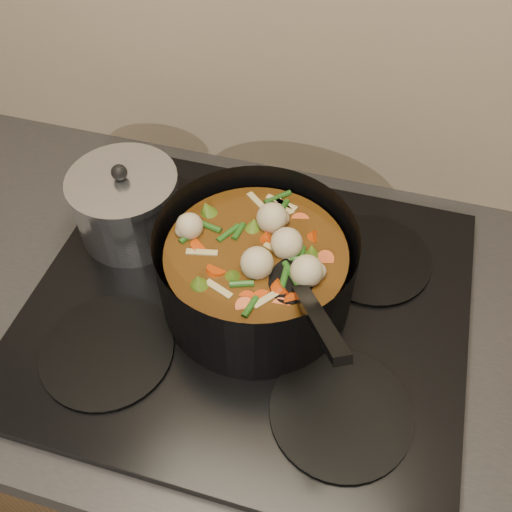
# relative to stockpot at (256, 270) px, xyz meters

# --- Properties ---
(counter) EXTENTS (2.64, 0.64, 0.91)m
(counter) POSITION_rel_stockpot_xyz_m (-0.01, -0.01, -0.54)
(counter) COLOR brown
(counter) RESTS_ON ground
(stovetop) EXTENTS (0.62, 0.54, 0.03)m
(stovetop) POSITION_rel_stockpot_xyz_m (-0.01, -0.01, -0.07)
(stovetop) COLOR black
(stovetop) RESTS_ON counter
(stockpot) EXTENTS (0.33, 0.36, 0.20)m
(stockpot) POSITION_rel_stockpot_xyz_m (0.00, 0.00, 0.00)
(stockpot) COLOR black
(stockpot) RESTS_ON stovetop
(saucepan) EXTENTS (0.17, 0.17, 0.14)m
(saucepan) POSITION_rel_stockpot_xyz_m (-0.23, 0.07, -0.01)
(saucepan) COLOR silver
(saucepan) RESTS_ON stovetop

